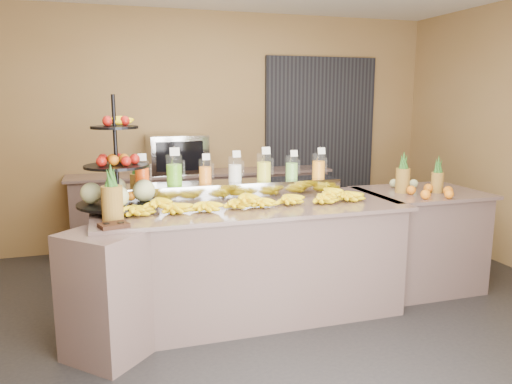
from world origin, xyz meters
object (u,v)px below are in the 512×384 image
banana_heap (247,199)px  oven_warmer (177,154)px  condiment_caddy (114,225)px  fruit_stand (123,181)px  right_fruit_pile (424,187)px  pitcher_tray (235,190)px

banana_heap → oven_warmer: bearing=97.1°
condiment_caddy → oven_warmer: (0.78, 2.37, 0.21)m
fruit_stand → right_fruit_pile: fruit_stand is taller
pitcher_tray → fruit_stand: bearing=-170.6°
condiment_caddy → right_fruit_pile: bearing=7.9°
pitcher_tray → right_fruit_pile: size_ratio=4.38×
fruit_stand → right_fruit_pile: bearing=3.8°
fruit_stand → condiment_caddy: 0.59m
condiment_caddy → oven_warmer: oven_warmer is taller
banana_heap → condiment_caddy: (-1.04, -0.35, -0.05)m
condiment_caddy → oven_warmer: size_ratio=0.28×
fruit_stand → condiment_caddy: (-0.10, -0.54, -0.21)m
pitcher_tray → banana_heap: size_ratio=0.94×
pitcher_tray → banana_heap: bearing=-89.9°
right_fruit_pile → condiment_caddy: bearing=-172.1°
pitcher_tray → banana_heap: (0.00, -0.35, -0.01)m
oven_warmer → pitcher_tray: bearing=-85.0°
banana_heap → oven_warmer: (-0.25, 2.02, 0.16)m
fruit_stand → right_fruit_pile: (2.62, -0.17, -0.15)m
pitcher_tray → oven_warmer: 1.70m
condiment_caddy → right_fruit_pile: (2.71, 0.38, 0.06)m
banana_heap → oven_warmer: size_ratio=2.97×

